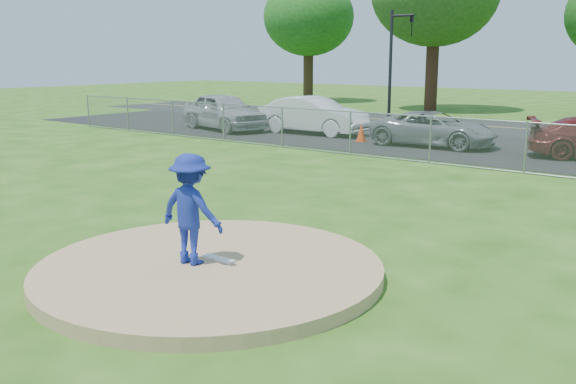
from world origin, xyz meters
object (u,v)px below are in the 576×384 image
traffic_signal_left (395,56)px  parked_car_silver (224,111)px  traffic_cone (361,132)px  parked_car_gray (434,129)px  parked_car_white (313,115)px  pitcher (191,209)px  tree_far_left (309,5)px

traffic_signal_left → parked_car_silver: 8.97m
traffic_cone → parked_car_gray: parked_car_gray is taller
traffic_signal_left → parked_car_white: traffic_signal_left is taller
parked_car_white → traffic_cone: bearing=-110.7°
parked_car_white → pitcher: bearing=-152.8°
pitcher → parked_car_silver: 20.35m
tree_far_left → pitcher: 40.11m
traffic_cone → parked_car_white: 3.26m
parked_car_gray → traffic_cone: bearing=96.7°
traffic_signal_left → parked_car_gray: size_ratio=1.19×
pitcher → parked_car_gray: size_ratio=0.37×
traffic_signal_left → parked_car_white: size_ratio=1.13×
parked_car_silver → parked_car_gray: bearing=-70.6°
pitcher → parked_car_gray: pitcher is taller
parked_car_white → parked_car_gray: parked_car_white is taller
tree_far_left → parked_car_white: bearing=-53.4°
tree_far_left → parked_car_silver: tree_far_left is taller
traffic_signal_left → traffic_cone: traffic_signal_left is taller
parked_car_silver → traffic_cone: bearing=-73.1°
traffic_cone → parked_car_gray: size_ratio=0.16×
parked_car_white → parked_car_gray: size_ratio=1.05×
pitcher → parked_car_silver: pitcher is taller
parked_car_white → parked_car_silver: bearing=104.1°
pitcher → parked_car_white: bearing=-66.4°
parked_car_silver → parked_car_gray: size_ratio=1.06×
tree_far_left → traffic_signal_left: tree_far_left is taller
traffic_cone → parked_car_gray: 2.95m
parked_car_white → tree_far_left: bearing=34.0°
pitcher → parked_car_white: 18.90m
tree_far_left → parked_car_gray: tree_far_left is taller
parked_car_gray → tree_far_left: bearing=43.0°
traffic_cone → pitcher: bearing=-67.8°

